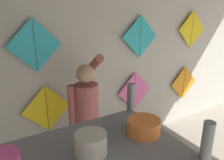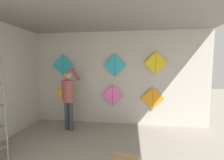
{
  "view_description": "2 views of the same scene",
  "coord_description": "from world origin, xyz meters",
  "px_view_note": "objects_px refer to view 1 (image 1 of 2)",
  "views": [
    {
      "loc": [
        -2.07,
        1.17,
        2.22
      ],
      "look_at": [
        -0.57,
        3.72,
        1.25
      ],
      "focal_mm": 35.0,
      "sensor_mm": 36.0,
      "label": 1
    },
    {
      "loc": [
        0.57,
        -0.48,
        1.77
      ],
      "look_at": [
        0.03,
        3.72,
        1.38
      ],
      "focal_mm": 24.0,
      "sensor_mm": 36.0,
      "label": 2
    }
  ],
  "objects_px": {
    "kite_4": "(140,37)",
    "shopkeeper": "(87,116)",
    "kite_1": "(135,91)",
    "kite_2": "(184,83)",
    "kite_5": "(192,29)",
    "kite_0": "(47,111)",
    "kite_3": "(35,45)"
  },
  "relations": [
    {
      "from": "kite_1",
      "to": "kite_0",
      "type": "bearing_deg",
      "value": -179.97
    },
    {
      "from": "kite_0",
      "to": "kite_3",
      "type": "distance_m",
      "value": 0.91
    },
    {
      "from": "kite_4",
      "to": "shopkeeper",
      "type": "bearing_deg",
      "value": -154.65
    },
    {
      "from": "kite_0",
      "to": "kite_2",
      "type": "relative_size",
      "value": 1.31
    },
    {
      "from": "shopkeeper",
      "to": "kite_4",
      "type": "relative_size",
      "value": 2.58
    },
    {
      "from": "kite_4",
      "to": "kite_2",
      "type": "bearing_deg",
      "value": 0.0
    },
    {
      "from": "kite_0",
      "to": "kite_1",
      "type": "height_order",
      "value": "kite_0"
    },
    {
      "from": "shopkeeper",
      "to": "kite_3",
      "type": "height_order",
      "value": "kite_3"
    },
    {
      "from": "kite_1",
      "to": "kite_4",
      "type": "bearing_deg",
      "value": 0.0
    },
    {
      "from": "kite_2",
      "to": "kite_4",
      "type": "bearing_deg",
      "value": 180.0
    },
    {
      "from": "kite_3",
      "to": "kite_4",
      "type": "xyz_separation_m",
      "value": [
        1.62,
        0.0,
        0.0
      ]
    },
    {
      "from": "kite_4",
      "to": "kite_1",
      "type": "bearing_deg",
      "value": 180.0
    },
    {
      "from": "kite_0",
      "to": "kite_2",
      "type": "height_order",
      "value": "kite_0"
    },
    {
      "from": "kite_0",
      "to": "shopkeeper",
      "type": "bearing_deg",
      "value": -59.43
    },
    {
      "from": "kite_0",
      "to": "kite_2",
      "type": "xyz_separation_m",
      "value": [
        2.68,
        0.0,
        -0.06
      ]
    },
    {
      "from": "shopkeeper",
      "to": "kite_0",
      "type": "height_order",
      "value": "shopkeeper"
    },
    {
      "from": "kite_2",
      "to": "kite_4",
      "type": "height_order",
      "value": "kite_4"
    },
    {
      "from": "kite_1",
      "to": "kite_3",
      "type": "height_order",
      "value": "kite_3"
    },
    {
      "from": "shopkeeper",
      "to": "kite_5",
      "type": "bearing_deg",
      "value": 30.81
    },
    {
      "from": "shopkeeper",
      "to": "kite_3",
      "type": "distance_m",
      "value": 1.08
    },
    {
      "from": "kite_0",
      "to": "kite_5",
      "type": "bearing_deg",
      "value": 0.01
    },
    {
      "from": "kite_0",
      "to": "kite_3",
      "type": "relative_size",
      "value": 1.31
    },
    {
      "from": "shopkeeper",
      "to": "kite_1",
      "type": "bearing_deg",
      "value": 43.97
    },
    {
      "from": "kite_1",
      "to": "kite_2",
      "type": "relative_size",
      "value": 1.0
    },
    {
      "from": "kite_4",
      "to": "kite_0",
      "type": "bearing_deg",
      "value": -179.97
    },
    {
      "from": "kite_1",
      "to": "kite_3",
      "type": "bearing_deg",
      "value": 180.0
    },
    {
      "from": "shopkeeper",
      "to": "kite_1",
      "type": "xyz_separation_m",
      "value": [
        1.15,
        0.57,
        -0.09
      ]
    },
    {
      "from": "kite_4",
      "to": "kite_5",
      "type": "relative_size",
      "value": 1.0
    },
    {
      "from": "shopkeeper",
      "to": "kite_2",
      "type": "relative_size",
      "value": 2.58
    },
    {
      "from": "shopkeeper",
      "to": "kite_5",
      "type": "height_order",
      "value": "kite_5"
    },
    {
      "from": "kite_5",
      "to": "kite_4",
      "type": "bearing_deg",
      "value": 180.0
    },
    {
      "from": "shopkeeper",
      "to": "kite_2",
      "type": "height_order",
      "value": "shopkeeper"
    }
  ]
}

